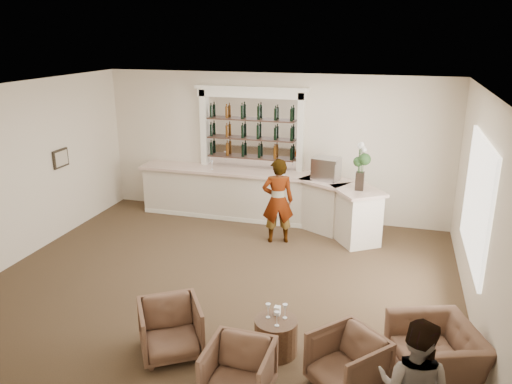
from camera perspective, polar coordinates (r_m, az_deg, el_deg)
ground at (r=8.87m, az=-3.79°, el=-10.14°), size 8.00×8.00×0.00m
room_shell at (r=8.64m, az=-1.50°, el=5.71°), size 8.04×7.02×3.32m
bar_counter at (r=11.32m, az=0.47°, el=-0.59°), size 5.72×1.80×1.14m
back_bar_alcove at (r=11.42m, az=-0.58°, el=7.15°), size 2.64×0.25×3.00m
cocktail_table at (r=6.99m, az=2.30°, el=-16.16°), size 0.58×0.58×0.50m
sommelier at (r=10.12m, az=2.51°, el=-1.02°), size 0.75×0.61×1.77m
armchair_left at (r=7.00m, az=-9.74°, el=-15.17°), size 1.11×1.11×0.74m
armchair_center at (r=6.21m, az=-2.00°, el=-19.92°), size 0.77×0.79×0.71m
armchair_right at (r=6.44m, az=10.41°, el=-18.62°), size 1.10×1.10×0.72m
armchair_far at (r=6.86m, az=19.84°, el=-17.01°), size 1.29×1.37×0.71m
espresso_machine at (r=10.73m, az=8.03°, el=2.66°), size 0.62×0.55×0.47m
flower_vase at (r=10.03m, az=11.89°, el=3.22°), size 0.26×0.26×0.97m
wine_glass_bar_left at (r=11.48m, az=-5.05°, el=3.10°), size 0.07×0.07×0.21m
wine_glass_bar_right at (r=10.99m, az=3.20°, el=2.47°), size 0.07×0.07×0.21m
wine_glass_tbl_a at (r=6.85m, az=1.39°, el=-13.41°), size 0.07×0.07×0.21m
wine_glass_tbl_b at (r=6.84m, az=3.33°, el=-13.45°), size 0.07×0.07×0.21m
wine_glass_tbl_c at (r=6.68m, az=2.40°, el=-14.29°), size 0.07×0.07×0.21m
napkin_holder at (r=6.94m, az=2.45°, el=-13.39°), size 0.08×0.08×0.12m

